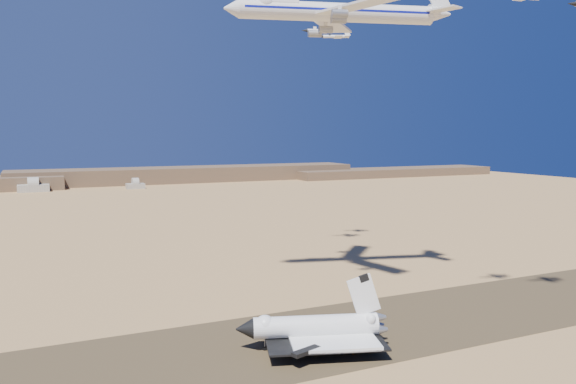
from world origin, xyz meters
name	(u,v)px	position (x,y,z in m)	size (l,w,h in m)	color
ground	(286,342)	(0.00, 0.00, 0.00)	(1200.00, 1200.00, 0.00)	tan
runway	(286,342)	(0.00, 0.00, 0.03)	(600.00, 50.00, 0.06)	#4F3F27
ridgeline	(149,177)	(65.32, 527.31, 7.63)	(960.00, 90.00, 18.00)	brown
hangars	(29,188)	(-64.00, 478.43, 4.83)	(200.50, 29.50, 30.00)	#A6A293
shuttle	(314,329)	(5.21, -7.29, 5.52)	(42.11, 33.57, 20.52)	white
carrier_747	(331,12)	(33.37, 35.33, 100.47)	(81.19, 60.85, 20.25)	white
crew_a	(346,351)	(11.00, -14.73, 0.98)	(0.67, 0.44, 1.83)	#C65D0B
crew_b	(353,351)	(12.48, -15.67, 0.90)	(0.82, 0.47, 1.68)	#C65D0B
crew_c	(351,348)	(13.49, -13.24, 0.89)	(0.98, 0.50, 1.67)	#C65D0B
chase_jet_c	(321,31)	(58.13, 88.31, 104.61)	(16.28, 9.54, 4.16)	white
chase_jet_d	(335,36)	(71.90, 99.71, 104.90)	(15.10, 9.16, 3.92)	white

